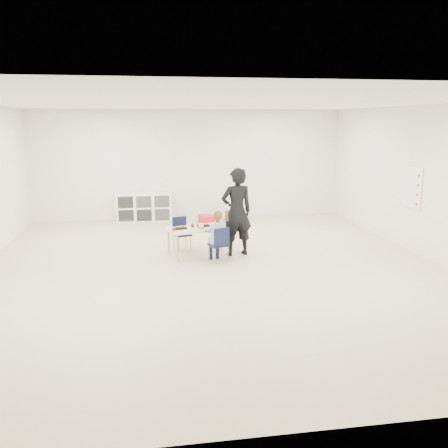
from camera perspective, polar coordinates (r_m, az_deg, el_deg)
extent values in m
plane|color=#C3B296|center=(8.26, -1.29, -5.39)|extent=(9.00, 9.00, 0.00)
plane|color=white|center=(7.88, -1.39, 14.40)|extent=(9.00, 9.00, 0.00)
cube|color=white|center=(12.40, -4.17, 7.14)|extent=(8.00, 0.02, 2.80)
cube|color=white|center=(3.64, 8.30, -5.63)|extent=(8.00, 0.02, 2.80)
cube|color=white|center=(9.36, 23.78, 4.45)|extent=(0.02, 9.00, 2.80)
cube|color=beige|center=(8.93, -3.00, -0.53)|extent=(1.31, 0.92, 0.03)
cube|color=black|center=(9.04, -2.50, -0.19)|extent=(0.26, 0.22, 0.03)
cube|color=black|center=(8.86, -5.28, -0.49)|extent=(0.26, 0.22, 0.03)
cube|color=white|center=(8.80, -2.77, -0.30)|extent=(0.09, 0.09, 0.10)
ellipsoid|color=#B7854B|center=(8.93, -1.09, -0.21)|extent=(0.09, 0.09, 0.07)
sphere|color=maroon|center=(8.95, -3.80, -0.19)|extent=(0.07, 0.07, 0.07)
sphere|color=maroon|center=(8.70, -6.08, -0.59)|extent=(0.07, 0.07, 0.07)
cube|color=white|center=(12.27, -9.59, 2.00)|extent=(1.40, 0.40, 0.70)
cube|color=white|center=(9.88, 21.75, 4.09)|extent=(0.02, 0.60, 0.80)
imported|color=black|center=(8.91, 1.52, 1.45)|extent=(0.67, 0.51, 1.67)
cube|color=red|center=(11.90, -2.13, 0.60)|extent=(0.39, 0.46, 0.20)
cube|color=yellow|center=(12.14, -0.87, 0.85)|extent=(0.35, 0.43, 0.20)
cube|color=#1751AE|center=(12.23, 1.53, 0.92)|extent=(0.37, 0.44, 0.19)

